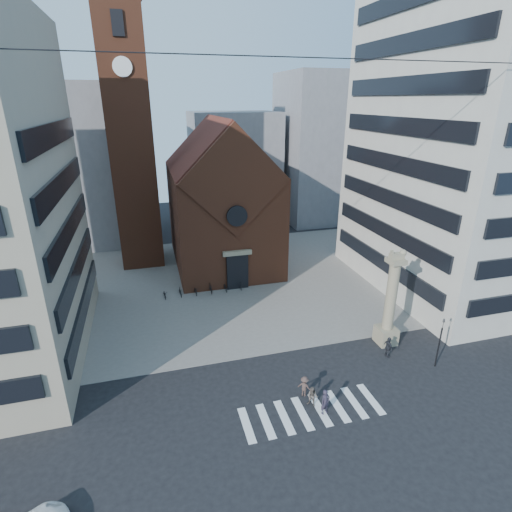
% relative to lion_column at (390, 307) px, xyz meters
% --- Properties ---
extents(ground, '(120.00, 120.00, 0.00)m').
position_rel_lion_column_xyz_m(ground, '(-10.01, -3.00, -3.46)').
color(ground, black).
rests_on(ground, ground).
extents(piazza, '(46.00, 30.00, 0.05)m').
position_rel_lion_column_xyz_m(piazza, '(-10.01, 16.00, -3.43)').
color(piazza, gray).
rests_on(piazza, ground).
extents(zebra_crossing, '(10.20, 3.20, 0.01)m').
position_rel_lion_column_xyz_m(zebra_crossing, '(-9.46, -6.00, -3.45)').
color(zebra_crossing, white).
rests_on(zebra_crossing, ground).
extents(church, '(12.00, 16.65, 18.00)m').
position_rel_lion_column_xyz_m(church, '(-10.01, 22.04, 4.53)').
color(church, brown).
rests_on(church, ground).
extents(campanile, '(5.50, 5.50, 31.20)m').
position_rel_lion_column_xyz_m(campanile, '(-20.01, 25.00, 12.28)').
color(campanile, brown).
rests_on(campanile, ground).
extents(building_right, '(18.00, 22.00, 32.00)m').
position_rel_lion_column_xyz_m(building_right, '(13.99, 9.00, 12.54)').
color(building_right, beige).
rests_on(building_right, ground).
extents(bg_block_left, '(16.00, 14.00, 22.00)m').
position_rel_lion_column_xyz_m(bg_block_left, '(-30.01, 37.00, 7.54)').
color(bg_block_left, gray).
rests_on(bg_block_left, ground).
extents(bg_block_mid, '(14.00, 12.00, 18.00)m').
position_rel_lion_column_xyz_m(bg_block_mid, '(-4.01, 42.00, 5.54)').
color(bg_block_mid, gray).
rests_on(bg_block_mid, ground).
extents(bg_block_right, '(16.00, 14.00, 24.00)m').
position_rel_lion_column_xyz_m(bg_block_right, '(11.99, 39.00, 8.54)').
color(bg_block_right, gray).
rests_on(bg_block_right, ground).
extents(lion_column, '(1.63, 1.60, 8.68)m').
position_rel_lion_column_xyz_m(lion_column, '(0.00, 0.00, 0.00)').
color(lion_column, tan).
rests_on(lion_column, ground).
extents(traffic_light, '(0.13, 0.16, 4.30)m').
position_rel_lion_column_xyz_m(traffic_light, '(1.99, -4.00, -1.17)').
color(traffic_light, black).
rests_on(traffic_light, ground).
extents(pedestrian_0, '(0.77, 0.62, 1.85)m').
position_rel_lion_column_xyz_m(pedestrian_0, '(-8.65, -6.35, -2.53)').
color(pedestrian_0, '#2D2736').
rests_on(pedestrian_0, ground).
extents(pedestrian_1, '(0.94, 0.92, 1.52)m').
position_rel_lion_column_xyz_m(pedestrian_1, '(-9.19, -5.48, -2.69)').
color(pedestrian_1, '#5A5048').
rests_on(pedestrian_1, ground).
extents(pedestrian_2, '(0.47, 1.09, 1.84)m').
position_rel_lion_column_xyz_m(pedestrian_2, '(-1.01, -1.89, -2.54)').
color(pedestrian_2, '#24262C').
rests_on(pedestrian_2, ground).
extents(pedestrian_3, '(1.15, 1.12, 1.58)m').
position_rel_lion_column_xyz_m(pedestrian_3, '(-9.34, -4.37, -2.67)').
color(pedestrian_3, '#46342F').
rests_on(pedestrian_3, ground).
extents(scooter_0, '(0.65, 1.60, 0.82)m').
position_rel_lion_column_xyz_m(scooter_0, '(-18.04, 13.65, -3.00)').
color(scooter_0, black).
rests_on(scooter_0, piazza).
extents(scooter_1, '(0.53, 1.54, 0.91)m').
position_rel_lion_column_xyz_m(scooter_1, '(-16.40, 13.65, -2.95)').
color(scooter_1, black).
rests_on(scooter_1, piazza).
extents(scooter_2, '(0.65, 1.60, 0.82)m').
position_rel_lion_column_xyz_m(scooter_2, '(-14.76, 13.65, -3.00)').
color(scooter_2, black).
rests_on(scooter_2, piazza).
extents(scooter_3, '(0.53, 1.54, 0.91)m').
position_rel_lion_column_xyz_m(scooter_3, '(-13.12, 13.65, -2.95)').
color(scooter_3, black).
rests_on(scooter_3, piazza).
extents(scooter_4, '(0.65, 1.60, 0.82)m').
position_rel_lion_column_xyz_m(scooter_4, '(-11.48, 13.65, -3.00)').
color(scooter_4, black).
rests_on(scooter_4, piazza).
extents(scooter_5, '(0.53, 1.54, 0.91)m').
position_rel_lion_column_xyz_m(scooter_5, '(-9.84, 13.65, -2.95)').
color(scooter_5, black).
rests_on(scooter_5, piazza).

